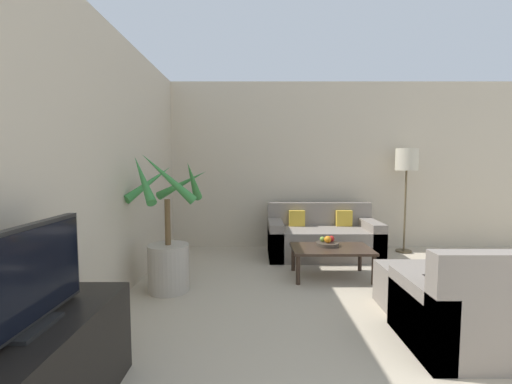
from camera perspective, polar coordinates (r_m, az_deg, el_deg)
wall_back at (r=5.92m, az=17.39°, el=4.21°), size 7.93×0.06×2.70m
wall_left at (r=3.01m, az=-28.19°, el=3.65°), size 0.06×7.50×2.70m
television at (r=1.99m, az=-34.16°, el=-11.89°), size 0.18×0.86×0.50m
potted_palm at (r=3.85m, az=-14.67°, el=-8.64°), size 0.89×0.87×1.51m
sofa_loveseat at (r=5.24m, az=10.72°, el=-7.57°), size 1.61×0.84×0.77m
floor_lamp at (r=5.77m, az=23.55°, el=4.26°), size 0.33×0.33×1.62m
coffee_table at (r=4.31m, az=12.16°, el=-9.61°), size 0.95×0.61×0.37m
fruit_bowl at (r=4.36m, az=11.56°, el=-8.51°), size 0.28×0.28×0.04m
apple_red at (r=4.41m, az=12.20°, el=-7.59°), size 0.07×0.07×0.07m
apple_green at (r=4.38m, az=10.73°, el=-7.72°), size 0.07×0.07×0.07m
orange_fruit at (r=4.33m, az=11.60°, el=-7.74°), size 0.09×0.09×0.09m
armchair at (r=3.09m, az=31.18°, el=-16.97°), size 0.81×0.78×0.81m
ottoman at (r=3.71m, az=24.54°, el=-14.17°), size 0.62×0.47×0.41m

